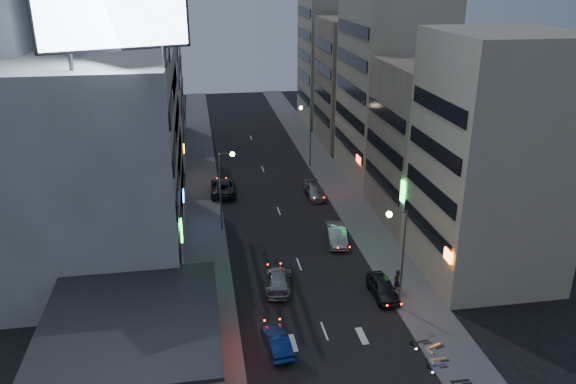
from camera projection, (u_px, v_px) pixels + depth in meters
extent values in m
plane|color=black|center=(338.00, 367.00, 36.55)|extent=(180.00, 180.00, 0.00)
cube|color=#4C4C4F|center=(203.00, 201.00, 62.85)|extent=(4.00, 120.00, 0.12)
cube|color=#4C4C4F|center=(341.00, 192.00, 65.29)|extent=(4.00, 120.00, 0.12)
cube|color=#B0A48A|center=(117.00, 347.00, 35.59)|extent=(8.00, 12.00, 3.60)
cube|color=black|center=(130.00, 320.00, 35.03)|extent=(11.00, 13.00, 0.25)
cube|color=black|center=(197.00, 322.00, 35.89)|extent=(0.12, 4.00, 0.90)
cube|color=#FF1E14|center=(198.00, 322.00, 35.91)|extent=(0.04, 3.70, 0.70)
cube|color=#B2B2AD|center=(96.00, 156.00, 49.02)|extent=(14.00, 24.00, 18.00)
cube|color=#B0A48A|center=(492.00, 160.00, 44.82)|extent=(10.00, 11.00, 20.00)
cube|color=tan|center=(437.00, 143.00, 56.18)|extent=(11.00, 12.00, 16.00)
cube|color=#B0A48A|center=(391.00, 89.00, 66.94)|extent=(10.00, 14.00, 22.00)
cube|color=#B2B2AD|center=(137.00, 89.00, 71.83)|extent=(11.00, 10.00, 20.00)
cube|color=gray|center=(142.00, 89.00, 84.60)|extent=(12.00, 10.00, 15.00)
cube|color=tan|center=(359.00, 82.00, 81.51)|extent=(11.00, 12.00, 18.00)
cube|color=#B0A48A|center=(339.00, 49.00, 93.34)|extent=(12.00, 12.00, 24.00)
cylinder|color=#595B60|center=(70.00, 59.00, 36.42)|extent=(0.30, 0.30, 1.50)
cylinder|color=#595B60|center=(164.00, 57.00, 37.34)|extent=(0.30, 0.30, 1.50)
cube|color=black|center=(113.00, 11.00, 35.80)|extent=(9.52, 3.75, 5.00)
cube|color=#BFD4FF|center=(114.00, 11.00, 35.62)|extent=(9.04, 3.34, 4.60)
cylinder|color=#595B60|center=(403.00, 260.00, 41.51)|extent=(0.16, 0.16, 8.00)
cylinder|color=#595B60|center=(397.00, 213.00, 39.98)|extent=(1.40, 0.10, 0.10)
sphere|color=#FFD88C|center=(389.00, 214.00, 39.92)|extent=(0.44, 0.44, 0.44)
cylinder|color=#595B60|center=(220.00, 192.00, 54.27)|extent=(0.16, 0.16, 8.00)
cylinder|color=#595B60|center=(226.00, 153.00, 52.95)|extent=(1.40, 0.10, 0.10)
sphere|color=#FFD88C|center=(232.00, 154.00, 53.08)|extent=(0.44, 0.44, 0.44)
cylinder|color=#595B60|center=(310.00, 136.00, 72.72)|extent=(0.16, 0.16, 8.00)
cylinder|color=#595B60|center=(306.00, 107.00, 71.18)|extent=(1.40, 0.10, 0.10)
sphere|color=#FFD88C|center=(301.00, 108.00, 71.13)|extent=(0.44, 0.44, 0.44)
imported|color=#26262B|center=(383.00, 288.00, 44.30)|extent=(1.84, 4.42, 1.50)
imported|color=#AAADB3|center=(336.00, 234.00, 53.18)|extent=(2.25, 5.05, 1.61)
imported|color=#2C2B31|center=(223.00, 187.00, 64.89)|extent=(2.95, 6.03, 1.65)
imported|color=gray|center=(315.00, 191.00, 63.92)|extent=(2.02, 4.79, 1.38)
imported|color=navy|center=(277.00, 342.00, 37.99)|extent=(1.81, 4.14, 1.32)
imported|color=#9A9EA2|center=(278.00, 280.00, 45.46)|extent=(2.80, 5.16, 1.42)
imported|color=black|center=(397.00, 281.00, 44.69)|extent=(0.83, 0.76, 1.91)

